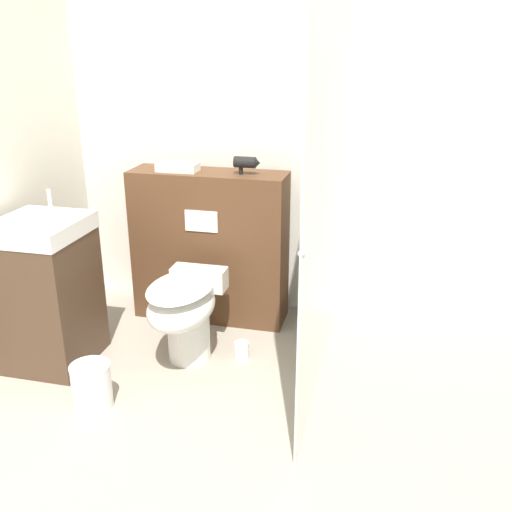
{
  "coord_description": "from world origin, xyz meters",
  "views": [
    {
      "loc": [
        0.85,
        -1.85,
        1.84
      ],
      "look_at": [
        0.12,
        1.14,
        0.68
      ],
      "focal_mm": 40.0,
      "sensor_mm": 36.0,
      "label": 1
    }
  ],
  "objects": [
    {
      "name": "hair_drier",
      "position": [
        -0.06,
        1.62,
        1.12
      ],
      "size": [
        0.17,
        0.07,
        0.12
      ],
      "color": "black",
      "rests_on": "partition_panel"
    },
    {
      "name": "toilet",
      "position": [
        -0.28,
        1.01,
        0.34
      ],
      "size": [
        0.37,
        0.66,
        0.53
      ],
      "color": "white",
      "rests_on": "ground_plane"
    },
    {
      "name": "shower_glass",
      "position": [
        0.52,
        1.07,
        1.08
      ],
      "size": [
        0.04,
        1.65,
        2.16
      ],
      "color": "silver",
      "rests_on": "ground_plane"
    },
    {
      "name": "ground_plane",
      "position": [
        0.0,
        0.0,
        0.0
      ],
      "size": [
        12.0,
        12.0,
        0.0
      ],
      "primitive_type": "plane",
      "color": "#9E9384"
    },
    {
      "name": "sink_vanity",
      "position": [
        -1.07,
        0.83,
        0.45
      ],
      "size": [
        0.47,
        0.51,
        1.04
      ],
      "color": "#473323",
      "rests_on": "ground_plane"
    },
    {
      "name": "spare_toilet_roll",
      "position": [
        0.04,
        1.11,
        0.06
      ],
      "size": [
        0.09,
        0.09,
        0.11
      ],
      "color": "white",
      "rests_on": "ground_plane"
    },
    {
      "name": "wall_back",
      "position": [
        0.0,
        1.93,
        1.25
      ],
      "size": [
        8.0,
        0.06,
        2.5
      ],
      "color": "silver",
      "rests_on": "ground_plane"
    },
    {
      "name": "folded_towel",
      "position": [
        -0.52,
        1.62,
        1.07
      ],
      "size": [
        0.27,
        0.14,
        0.06
      ],
      "color": "white",
      "rests_on": "partition_panel"
    },
    {
      "name": "partition_panel",
      "position": [
        -0.33,
        1.65,
        0.52
      ],
      "size": [
        1.05,
        0.32,
        1.04
      ],
      "color": "#51331E",
      "rests_on": "ground_plane"
    },
    {
      "name": "waste_bin",
      "position": [
        -0.61,
        0.45,
        0.13
      ],
      "size": [
        0.21,
        0.21,
        0.25
      ],
      "color": "silver",
      "rests_on": "ground_plane"
    }
  ]
}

